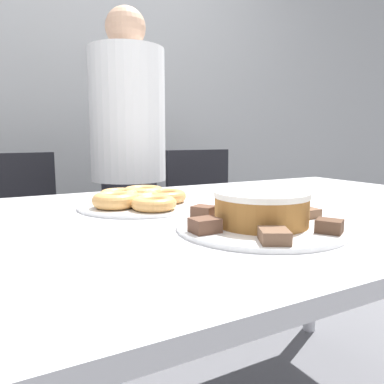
{
  "coord_description": "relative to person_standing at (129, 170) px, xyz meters",
  "views": [
    {
      "loc": [
        -0.45,
        -0.81,
        0.95
      ],
      "look_at": [
        -0.02,
        -0.02,
        0.82
      ],
      "focal_mm": 35.0,
      "sensor_mm": 36.0,
      "label": 1
    }
  ],
  "objects": [
    {
      "name": "wall_back",
      "position": [
        -0.13,
        0.73,
        0.5
      ],
      "size": [
        8.0,
        0.05,
        2.6
      ],
      "color": "#A8AAAD",
      "rests_on": "ground_plane"
    },
    {
      "name": "table",
      "position": [
        -0.13,
        -0.88,
        -0.11
      ],
      "size": [
        1.94,
        1.02,
        0.76
      ],
      "color": "silver",
      "rests_on": "ground_plane"
    },
    {
      "name": "person_standing",
      "position": [
        0.0,
        0.0,
        0.0
      ],
      "size": [
        0.34,
        0.34,
        1.53
      ],
      "color": "#383842",
      "rests_on": "ground_plane"
    },
    {
      "name": "office_chair_left",
      "position": [
        -0.48,
        0.01,
        -0.38
      ],
      "size": [
        0.51,
        0.51,
        0.89
      ],
      "rotation": [
        0.0,
        0.0,
        0.17
      ],
      "color": "black",
      "rests_on": "ground_plane"
    },
    {
      "name": "office_chair_right",
      "position": [
        0.47,
        0.01,
        -0.38
      ],
      "size": [
        0.45,
        0.45,
        0.89
      ],
      "rotation": [
        0.0,
        0.0,
        0.02
      ],
      "color": "black",
      "rests_on": "ground_plane"
    },
    {
      "name": "plate_cake",
      "position": [
        -0.09,
        -1.08,
        -0.04
      ],
      "size": [
        0.35,
        0.35,
        0.01
      ],
      "color": "white",
      "rests_on": "table"
    },
    {
      "name": "plate_donuts",
      "position": [
        -0.22,
        -0.72,
        -0.04
      ],
      "size": [
        0.34,
        0.34,
        0.01
      ],
      "color": "white",
      "rests_on": "table"
    },
    {
      "name": "frosted_cake",
      "position": [
        -0.09,
        -1.08,
        0.0
      ],
      "size": [
        0.2,
        0.2,
        0.07
      ],
      "color": "#9E662D",
      "rests_on": "plate_cake"
    },
    {
      "name": "lamington_0",
      "position": [
        0.05,
        -1.08,
        -0.02
      ],
      "size": [
        0.05,
        0.04,
        0.02
      ],
      "rotation": [
        0.0,
        0.0,
        0.01
      ],
      "color": "brown",
      "rests_on": "plate_cake"
    },
    {
      "name": "lamington_1",
      "position": [
        -0.02,
        -0.96,
        -0.02
      ],
      "size": [
        0.06,
        0.06,
        0.02
      ],
      "rotation": [
        0.0,
        0.0,
        1.06
      ],
      "color": "brown",
      "rests_on": "plate_cake"
    },
    {
      "name": "lamington_2",
      "position": [
        -0.16,
        -0.97,
        -0.02
      ],
      "size": [
        0.06,
        0.06,
        0.03
      ],
      "rotation": [
        0.0,
        0.0,
        2.1
      ],
      "color": "brown",
      "rests_on": "plate_cake"
    },
    {
      "name": "lamington_3",
      "position": [
        -0.23,
        -1.08,
        -0.02
      ],
      "size": [
        0.05,
        0.05,
        0.03
      ],
      "rotation": [
        0.0,
        0.0,
        3.15
      ],
      "color": "brown",
      "rests_on": "plate_cake"
    },
    {
      "name": "lamington_4",
      "position": [
        -0.16,
        -1.2,
        -0.02
      ],
      "size": [
        0.07,
        0.07,
        0.02
      ],
      "rotation": [
        0.0,
        0.0,
        4.2
      ],
      "color": "brown",
      "rests_on": "plate_cake"
    },
    {
      "name": "lamington_5",
      "position": [
        -0.02,
        -1.2,
        -0.02
      ],
      "size": [
        0.06,
        0.06,
        0.03
      ],
      "rotation": [
        0.0,
        0.0,
        5.24
      ],
      "color": "#513828",
      "rests_on": "plate_cake"
    },
    {
      "name": "donut_0",
      "position": [
        -0.22,
        -0.72,
        -0.01
      ],
      "size": [
        0.11,
        0.11,
        0.03
      ],
      "color": "tan",
      "rests_on": "plate_donuts"
    },
    {
      "name": "donut_1",
      "position": [
        -0.22,
        -0.82,
        -0.02
      ],
      "size": [
        0.11,
        0.11,
        0.03
      ],
      "color": "tan",
      "rests_on": "plate_donuts"
    },
    {
      "name": "donut_2",
      "position": [
        -0.15,
        -0.73,
        -0.02
      ],
      "size": [
        0.12,
        0.12,
        0.03
      ],
      "color": "#D18E4C",
      "rests_on": "plate_donuts"
    },
    {
      "name": "donut_3",
      "position": [
        -0.18,
        -0.66,
        -0.01
      ],
      "size": [
        0.12,
        0.12,
        0.04
      ],
      "color": "tan",
      "rests_on": "plate_donuts"
    },
    {
      "name": "donut_4",
      "position": [
        -0.26,
        -0.67,
        -0.01
      ],
      "size": [
        0.11,
        0.11,
        0.04
      ],
      "color": "tan",
      "rests_on": "plate_donuts"
    },
    {
      "name": "donut_5",
      "position": [
        -0.3,
        -0.75,
        -0.01
      ],
      "size": [
        0.12,
        0.12,
        0.04
      ],
      "color": "tan",
      "rests_on": "plate_donuts"
    }
  ]
}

